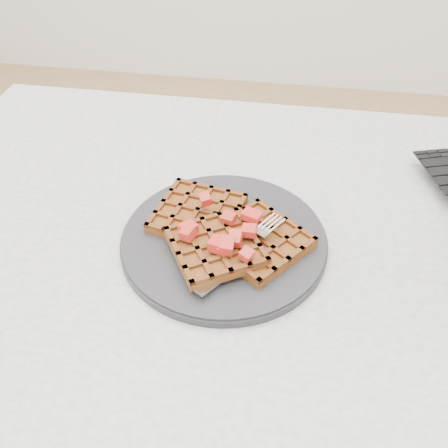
% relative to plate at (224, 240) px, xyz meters
% --- Properties ---
extents(table, '(1.20, 0.80, 0.75)m').
position_rel_plate_xyz_m(table, '(0.06, 0.02, -0.12)').
color(table, silver).
rests_on(table, ground).
extents(plate, '(0.30, 0.30, 0.02)m').
position_rel_plate_xyz_m(plate, '(0.00, 0.00, 0.00)').
color(plate, '#242427').
rests_on(plate, table).
extents(waffles, '(0.25, 0.22, 0.03)m').
position_rel_plate_xyz_m(waffles, '(0.00, -0.00, 0.02)').
color(waffles, brown).
rests_on(waffles, plate).
extents(strawberry_pile, '(0.15, 0.15, 0.02)m').
position_rel_plate_xyz_m(strawberry_pile, '(0.00, -0.00, 0.05)').
color(strawberry_pile, '#A51813').
rests_on(strawberry_pile, waffles).
extents(fork, '(0.12, 0.16, 0.02)m').
position_rel_plate_xyz_m(fork, '(0.04, -0.04, 0.02)').
color(fork, silver).
rests_on(fork, plate).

